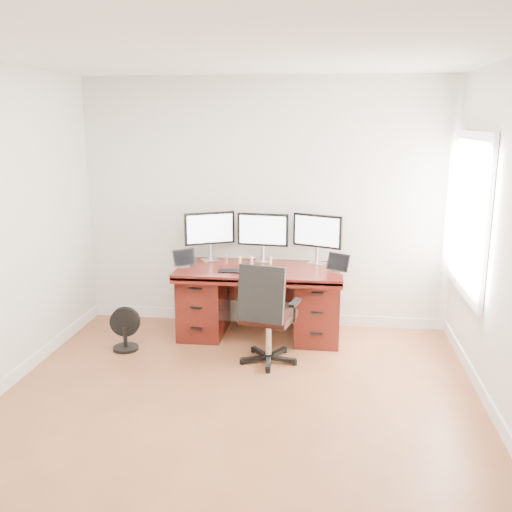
# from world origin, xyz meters

# --- Properties ---
(ground) EXTENTS (4.50, 4.50, 0.00)m
(ground) POSITION_xyz_m (0.00, 0.00, 0.00)
(ground) COLOR brown
(ground) RESTS_ON ground
(back_wall) EXTENTS (4.00, 0.10, 2.70)m
(back_wall) POSITION_xyz_m (0.00, 2.25, 1.35)
(back_wall) COLOR silver
(back_wall) RESTS_ON ground
(desk) EXTENTS (1.70, 0.80, 0.75)m
(desk) POSITION_xyz_m (0.00, 1.83, 0.40)
(desk) COLOR #48130E
(desk) RESTS_ON ground
(office_chair) EXTENTS (0.63, 0.63, 0.99)m
(office_chair) POSITION_xyz_m (0.15, 1.12, 0.32)
(office_chair) COLOR black
(office_chair) RESTS_ON ground
(floor_fan) EXTENTS (0.30, 0.25, 0.44)m
(floor_fan) POSITION_xyz_m (-1.29, 1.27, 0.21)
(floor_fan) COLOR black
(floor_fan) RESTS_ON ground
(monitor_left) EXTENTS (0.51, 0.28, 0.53)m
(monitor_left) POSITION_xyz_m (-0.58, 2.07, 1.09)
(monitor_left) COLOR silver
(monitor_left) RESTS_ON desk
(monitor_center) EXTENTS (0.55, 0.16, 0.53)m
(monitor_center) POSITION_xyz_m (-0.00, 2.07, 1.09)
(monitor_center) COLOR silver
(monitor_center) RESTS_ON desk
(monitor_right) EXTENTS (0.52, 0.25, 0.53)m
(monitor_right) POSITION_xyz_m (0.58, 2.07, 1.09)
(monitor_right) COLOR silver
(monitor_right) RESTS_ON desk
(tablet_left) EXTENTS (0.23, 0.19, 0.19)m
(tablet_left) POSITION_xyz_m (-0.79, 1.75, 0.84)
(tablet_left) COLOR silver
(tablet_left) RESTS_ON desk
(tablet_right) EXTENTS (0.24, 0.18, 0.19)m
(tablet_right) POSITION_xyz_m (0.80, 1.75, 0.84)
(tablet_right) COLOR silver
(tablet_right) RESTS_ON desk
(keyboard) EXTENTS (0.32, 0.22, 0.01)m
(keyboard) POSITION_xyz_m (0.05, 1.62, 0.76)
(keyboard) COLOR white
(keyboard) RESTS_ON desk
(trackpad) EXTENTS (0.16, 0.16, 0.01)m
(trackpad) POSITION_xyz_m (0.19, 1.59, 0.76)
(trackpad) COLOR silver
(trackpad) RESTS_ON desk
(drawing_tablet) EXTENTS (0.23, 0.15, 0.01)m
(drawing_tablet) POSITION_xyz_m (-0.28, 1.63, 0.76)
(drawing_tablet) COLOR black
(drawing_tablet) RESTS_ON desk
(phone) EXTENTS (0.13, 0.10, 0.01)m
(phone) POSITION_xyz_m (0.03, 1.74, 0.76)
(phone) COLOR black
(phone) RESTS_ON desk
(figurine_brown) EXTENTS (0.04, 0.04, 0.09)m
(figurine_brown) POSITION_xyz_m (-0.38, 1.95, 0.80)
(figurine_brown) COLOR brown
(figurine_brown) RESTS_ON desk
(figurine_yellow) EXTENTS (0.04, 0.04, 0.09)m
(figurine_yellow) POSITION_xyz_m (-0.23, 1.95, 0.80)
(figurine_yellow) COLOR #D4CA64
(figurine_yellow) RESTS_ON desk
(figurine_pink) EXTENTS (0.04, 0.04, 0.09)m
(figurine_pink) POSITION_xyz_m (-0.11, 1.95, 0.80)
(figurine_pink) COLOR pink
(figurine_pink) RESTS_ON desk
(figurine_orange) EXTENTS (0.04, 0.04, 0.09)m
(figurine_orange) POSITION_xyz_m (0.10, 1.95, 0.80)
(figurine_orange) COLOR #F0A55D
(figurine_orange) RESTS_ON desk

